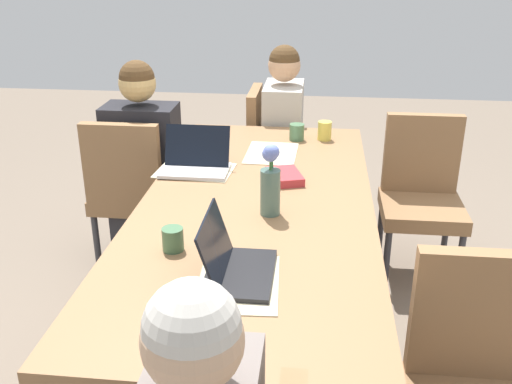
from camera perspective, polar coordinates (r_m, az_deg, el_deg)
name	(u,v)px	position (r m, az deg, el deg)	size (l,w,h in m)	color
ground_plane	(256,346)	(2.87, 0.00, -14.79)	(10.00, 10.00, 0.00)	#756656
dining_table	(256,218)	(2.51, 0.00, -2.52)	(2.26, 0.99, 0.75)	olive
chair_head_right_left_mid	(272,150)	(3.89, 1.57, 4.13)	(0.44, 0.44, 0.90)	olive
person_head_right_left_mid	(283,149)	(3.82, 2.62, 4.18)	(0.40, 0.36, 1.19)	#2D2D33
chair_far_left_far	(131,187)	(3.36, -12.07, 0.48)	(0.44, 0.44, 0.90)	olive
person_far_left_far	(145,178)	(3.40, -10.77, 1.35)	(0.36, 0.40, 1.19)	#2D2D33
chair_near_right_near	(422,190)	(3.38, 15.81, 0.18)	(0.44, 0.44, 0.90)	olive
chair_near_right_mid	(479,384)	(2.04, 20.85, -17.04)	(0.44, 0.44, 0.90)	olive
flower_vase	(271,178)	(2.33, 1.43, 1.35)	(0.10, 0.08, 0.30)	#4C6B60
placemat_head_left_left_near	(238,283)	(1.92, -1.72, -8.83)	(0.36, 0.26, 0.00)	beige
placemat_head_right_left_mid	(271,153)	(3.07, 1.52, 3.80)	(0.36, 0.26, 0.00)	beige
placemat_far_left_far	(195,171)	(2.85, -5.95, 2.09)	(0.36, 0.26, 0.00)	beige
laptop_far_left_far	(196,163)	(2.83, -5.88, 2.86)	(0.22, 0.32, 0.20)	silver
laptop_head_left_left_near	(232,265)	(1.94, -2.31, -7.07)	(0.32, 0.22, 0.21)	black
coffee_mug_near_left	(297,132)	(3.29, 3.99, 5.84)	(0.08, 0.08, 0.09)	#47704C
coffee_mug_near_right	(325,131)	(3.30, 6.69, 5.95)	(0.08, 0.08, 0.10)	#DBC64C
coffee_mug_centre_left	(173,239)	(2.11, -8.09, -4.57)	(0.08, 0.08, 0.09)	#47704C
book_red_cover	(285,176)	(2.72, 2.81, 1.52)	(0.20, 0.14, 0.04)	#B73338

